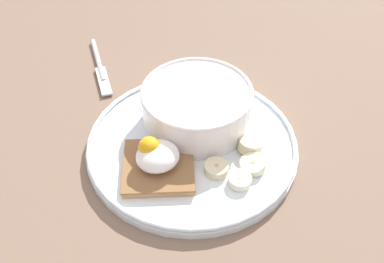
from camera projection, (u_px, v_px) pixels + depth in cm
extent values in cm
cube|color=#795F4E|center=(192.00, 153.00, 56.52)|extent=(120.00, 120.00, 2.00)
cylinder|color=white|center=(192.00, 145.00, 55.46)|extent=(27.14, 27.14, 1.00)
torus|color=white|center=(192.00, 141.00, 54.89)|extent=(26.94, 26.94, 0.60)
cylinder|color=white|center=(197.00, 107.00, 56.10)|extent=(14.33, 14.33, 5.20)
torus|color=white|center=(197.00, 91.00, 54.26)|extent=(14.53, 14.53, 0.60)
cylinder|color=#BC6779|center=(197.00, 109.00, 56.40)|extent=(12.93, 12.93, 3.94)
ellipsoid|color=#BC6779|center=(197.00, 99.00, 55.14)|extent=(12.28, 12.28, 1.20)
ellipsoid|color=tan|center=(196.00, 100.00, 54.53)|extent=(1.18, 1.52, 0.58)
ellipsoid|color=#A47A5B|center=(191.00, 96.00, 55.08)|extent=(1.68, 1.32, 0.63)
ellipsoid|color=#C8B29A|center=(191.00, 99.00, 54.49)|extent=(2.20, 1.91, 0.80)
ellipsoid|color=#D1B78D|center=(201.00, 98.00, 54.80)|extent=(1.83, 1.93, 0.70)
ellipsoid|color=#D3B18D|center=(207.00, 103.00, 53.99)|extent=(1.99, 2.03, 0.74)
ellipsoid|color=#AD8453|center=(185.00, 98.00, 54.68)|extent=(2.21, 2.31, 0.84)
ellipsoid|color=#9A654B|center=(164.00, 100.00, 54.53)|extent=(1.56, 1.62, 0.59)
cube|color=olive|center=(158.00, 165.00, 51.22)|extent=(10.79, 10.79, 0.30)
cube|color=#B87F4F|center=(159.00, 167.00, 51.52)|extent=(10.58, 10.58, 1.04)
ellipsoid|color=white|center=(158.00, 156.00, 50.14)|extent=(5.20, 4.81, 2.85)
sphere|color=gold|center=(149.00, 147.00, 50.02)|extent=(2.66, 2.66, 2.66)
cylinder|color=#F0E8C5|center=(240.00, 180.00, 50.10)|extent=(3.06, 3.03, 1.09)
cylinder|color=#BBB59A|center=(240.00, 177.00, 49.75)|extent=(0.55, 0.55, 0.14)
cylinder|color=beige|center=(216.00, 168.00, 51.33)|extent=(3.84, 3.83, 1.11)
cylinder|color=tan|center=(217.00, 165.00, 50.95)|extent=(0.69, 0.69, 0.13)
cylinder|color=beige|center=(253.00, 165.00, 51.59)|extent=(3.25, 3.11, 1.58)
cylinder|color=#B5AE8E|center=(253.00, 162.00, 51.22)|extent=(0.57, 0.56, 0.22)
cylinder|color=beige|center=(250.00, 145.00, 53.61)|extent=(4.44, 4.37, 1.98)
cylinder|color=tan|center=(251.00, 141.00, 53.12)|extent=(0.78, 0.77, 0.23)
cylinder|color=silver|center=(98.00, 60.00, 68.88)|extent=(1.63, 11.43, 0.80)
cube|color=silver|center=(104.00, 81.00, 65.04)|extent=(2.11, 7.10, 0.30)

